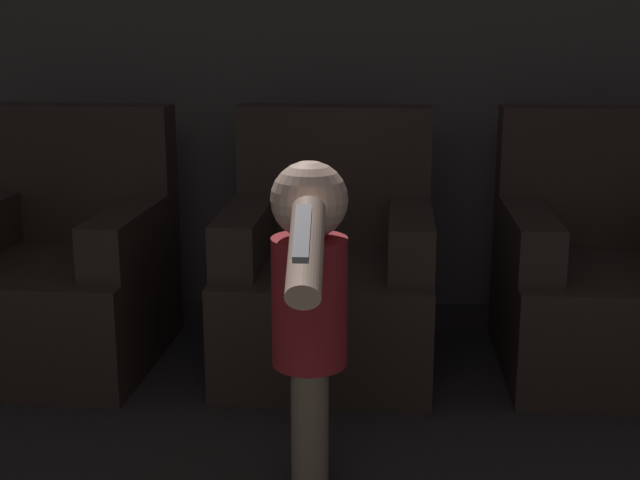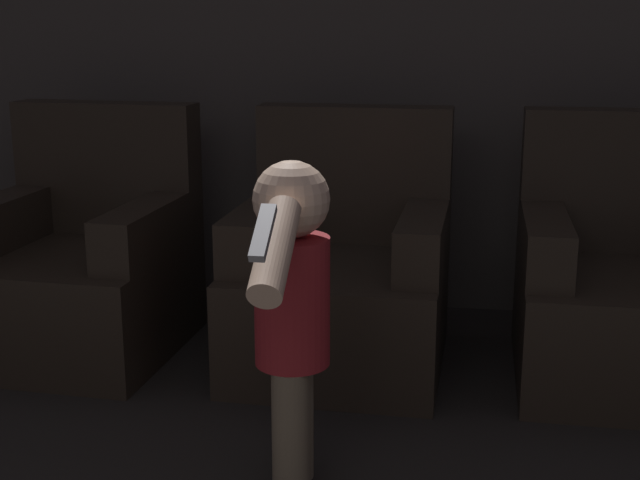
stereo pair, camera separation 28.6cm
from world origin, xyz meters
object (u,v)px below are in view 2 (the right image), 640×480
Objects in this scene: armchair_left at (83,268)px; person_toddler at (292,302)px; armchair_middle at (343,279)px; armchair_right at (627,291)px.

armchair_left is 1.02× the size of person_toddler.
armchair_middle is at bearing -3.90° from person_toddler.
armchair_left is at bearing -177.51° from armchair_middle.
armchair_left is 1.46m from person_toddler.
armchair_middle is at bearing -178.31° from armchair_right.
armchair_middle and armchair_right have the same top height.
armchair_left is 1.06m from armchair_middle.
armchair_left and armchair_middle have the same top height.
person_toddler is at bearing -39.92° from armchair_left.
armchair_middle is 1.03m from person_toddler.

